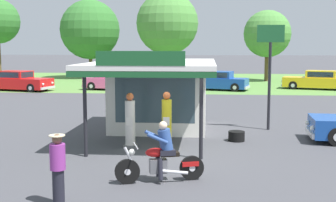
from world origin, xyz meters
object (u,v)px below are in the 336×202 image
at_px(gas_pump_offside, 167,123).
at_px(gas_pump_nearside, 130,123).
at_px(bystander_standing_back_lot, 58,168).
at_px(spare_tire_stack, 236,136).
at_px(roadside_pole_sign, 270,58).
at_px(parked_car_back_row_right, 318,81).
at_px(parked_car_back_row_left, 218,81).
at_px(parked_car_back_row_centre, 18,81).
at_px(motorcycle_with_rider, 161,157).
at_px(parked_car_back_row_far_left, 114,81).

bearing_deg(gas_pump_offside, gas_pump_nearside, -180.00).
bearing_deg(bystander_standing_back_lot, spare_tire_stack, 58.72).
height_order(roadside_pole_sign, spare_tire_stack, roadside_pole_sign).
distance_m(bystander_standing_back_lot, spare_tire_stack, 8.31).
bearing_deg(roadside_pole_sign, spare_tire_stack, -121.54).
relative_size(gas_pump_offside, bystander_standing_back_lot, 1.22).
bearing_deg(parked_car_back_row_right, parked_car_back_row_left, -170.97).
bearing_deg(parked_car_back_row_right, roadside_pole_sign, -109.22).
relative_size(gas_pump_offside, parked_car_back_row_left, 0.38).
height_order(gas_pump_offside, parked_car_back_row_centre, gas_pump_offside).
xyz_separation_m(gas_pump_nearside, parked_car_back_row_centre, (-12.12, 18.68, -0.15)).
xyz_separation_m(gas_pump_offside, parked_car_back_row_right, (10.16, 21.71, -0.20)).
bearing_deg(bystander_standing_back_lot, parked_car_back_row_centre, 115.32).
bearing_deg(parked_car_back_row_right, gas_pump_nearside, -117.73).
relative_size(gas_pump_nearside, roadside_pole_sign, 0.44).
xyz_separation_m(motorcycle_with_rider, parked_car_back_row_right, (9.94, 25.49, 0.04)).
relative_size(motorcycle_with_rider, spare_tire_stack, 3.76).
distance_m(parked_car_back_row_centre, spare_tire_stack, 23.44).
xyz_separation_m(gas_pump_nearside, bystander_standing_back_lot, (-0.60, -5.68, -0.02)).
height_order(parked_car_back_row_right, roadside_pole_sign, roadside_pole_sign).
distance_m(motorcycle_with_rider, roadside_pole_sign, 8.72).
xyz_separation_m(parked_car_back_row_far_left, parked_car_back_row_centre, (-7.38, -1.14, 0.02)).
relative_size(parked_car_back_row_left, bystander_standing_back_lot, 3.19).
bearing_deg(spare_tire_stack, motorcycle_with_rider, -113.30).
distance_m(motorcycle_with_rider, parked_car_back_row_centre, 26.26).
relative_size(motorcycle_with_rider, parked_car_back_row_far_left, 0.43).
distance_m(parked_car_back_row_far_left, roadside_pole_sign, 18.99).
bearing_deg(parked_car_back_row_far_left, bystander_standing_back_lot, -80.77).
xyz_separation_m(parked_car_back_row_right, spare_tire_stack, (-7.71, -20.31, -0.51)).
relative_size(gas_pump_nearside, bystander_standing_back_lot, 1.19).
height_order(gas_pump_nearside, parked_car_back_row_far_left, gas_pump_nearside).
distance_m(gas_pump_nearside, bystander_standing_back_lot, 5.71).
relative_size(motorcycle_with_rider, parked_car_back_row_centre, 0.40).
distance_m(parked_car_back_row_far_left, spare_tire_stack, 20.27).
relative_size(gas_pump_nearside, parked_car_back_row_right, 0.33).
bearing_deg(roadside_pole_sign, parked_car_back_row_right, 70.78).
xyz_separation_m(gas_pump_nearside, parked_car_back_row_far_left, (-4.74, 19.82, -0.17)).
height_order(gas_pump_offside, roadside_pole_sign, roadside_pole_sign).
distance_m(gas_pump_offside, parked_car_back_row_centre, 22.98).
bearing_deg(parked_car_back_row_left, parked_car_back_row_centre, -173.53).
xyz_separation_m(bystander_standing_back_lot, spare_tire_stack, (4.30, 7.08, -0.67)).
relative_size(parked_car_back_row_far_left, parked_car_back_row_left, 1.03).
bearing_deg(parked_car_back_row_centre, parked_car_back_row_right, 7.34).
xyz_separation_m(motorcycle_with_rider, spare_tire_stack, (2.23, 5.18, -0.47)).
bearing_deg(bystander_standing_back_lot, gas_pump_offside, 71.91).
height_order(bystander_standing_back_lot, roadside_pole_sign, roadside_pole_sign).
height_order(bystander_standing_back_lot, spare_tire_stack, bystander_standing_back_lot).
distance_m(gas_pump_offside, spare_tire_stack, 2.91).
xyz_separation_m(parked_car_back_row_right, parked_car_back_row_far_left, (-16.16, -1.89, 0.00)).
bearing_deg(spare_tire_stack, parked_car_back_row_right, 69.21).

